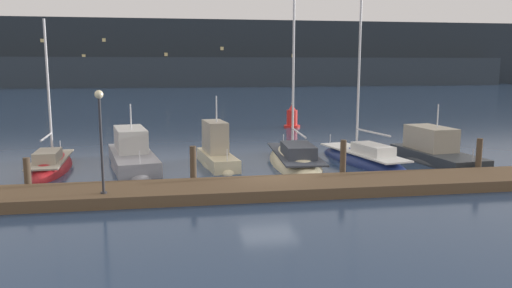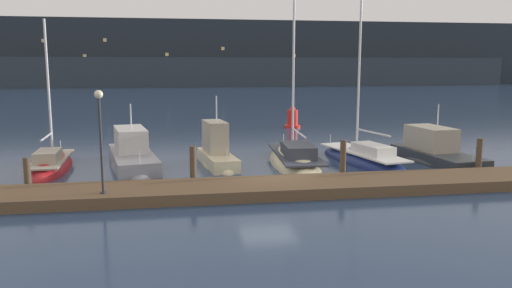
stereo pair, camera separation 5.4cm
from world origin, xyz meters
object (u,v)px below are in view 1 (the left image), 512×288
(motorboat_berth_6, at_px, (435,156))
(sailboat_berth_4, at_px, (295,163))
(dock_lamppost, at_px, (100,125))
(sailboat_berth_5, at_px, (363,161))
(sailboat_berth_1, at_px, (51,168))
(motorboat_berth_3, at_px, (217,157))
(channel_buoy, at_px, (292,118))
(motorboat_berth_2, at_px, (132,159))

(motorboat_berth_6, bearing_deg, sailboat_berth_4, 176.62)
(dock_lamppost, bearing_deg, sailboat_berth_5, 25.45)
(sailboat_berth_1, bearing_deg, sailboat_berth_4, -3.53)
(motorboat_berth_3, height_order, motorboat_berth_6, motorboat_berth_3)
(channel_buoy, height_order, dock_lamppost, dock_lamppost)
(motorboat_berth_3, bearing_deg, sailboat_berth_1, 177.97)
(sailboat_berth_4, relative_size, channel_buoy, 5.76)
(sailboat_berth_4, distance_m, channel_buoy, 16.08)
(sailboat_berth_5, distance_m, dock_lamppost, 14.35)
(motorboat_berth_6, bearing_deg, channel_buoy, 104.51)
(sailboat_berth_4, bearing_deg, sailboat_berth_5, -4.20)
(motorboat_berth_3, height_order, dock_lamppost, dock_lamppost)
(sailboat_berth_1, xyz_separation_m, sailboat_berth_4, (12.45, -0.77, 0.01))
(sailboat_berth_1, bearing_deg, channel_buoy, 42.76)
(sailboat_berth_1, relative_size, channel_buoy, 3.96)
(sailboat_berth_1, distance_m, motorboat_berth_2, 4.00)
(motorboat_berth_2, xyz_separation_m, sailboat_berth_4, (8.47, -1.11, -0.24))
(motorboat_berth_2, distance_m, dock_lamppost, 7.92)
(sailboat_berth_1, bearing_deg, motorboat_berth_6, -3.47)
(motorboat_berth_6, bearing_deg, dock_lamppost, -160.78)
(sailboat_berth_1, xyz_separation_m, motorboat_berth_3, (8.36, -0.30, 0.33))
(channel_buoy, distance_m, dock_lamppost, 25.42)
(channel_buoy, bearing_deg, motorboat_berth_2, -129.80)
(channel_buoy, bearing_deg, dock_lamppost, -119.87)
(motorboat_berth_6, height_order, dock_lamppost, dock_lamppost)
(motorboat_berth_2, distance_m, sailboat_berth_5, 12.26)
(sailboat_berth_1, distance_m, channel_buoy, 21.93)
(sailboat_berth_1, relative_size, sailboat_berth_5, 0.75)
(motorboat_berth_3, bearing_deg, channel_buoy, 63.01)
(dock_lamppost, bearing_deg, channel_buoy, 60.13)
(sailboat_berth_4, xyz_separation_m, motorboat_berth_6, (7.81, -0.46, 0.21))
(motorboat_berth_2, bearing_deg, motorboat_berth_6, -5.52)
(sailboat_berth_5, bearing_deg, sailboat_berth_4, 175.80)
(channel_buoy, bearing_deg, sailboat_berth_5, -89.74)
(motorboat_berth_6, height_order, channel_buoy, motorboat_berth_6)
(motorboat_berth_3, xyz_separation_m, motorboat_berth_6, (11.90, -0.93, -0.11))
(motorboat_berth_3, bearing_deg, motorboat_berth_2, 171.68)
(sailboat_berth_5, bearing_deg, dock_lamppost, -154.55)
(sailboat_berth_5, relative_size, channel_buoy, 5.30)
(sailboat_berth_1, height_order, dock_lamppost, sailboat_berth_1)
(sailboat_berth_1, distance_m, motorboat_berth_6, 20.30)
(sailboat_berth_1, relative_size, motorboat_berth_6, 1.18)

